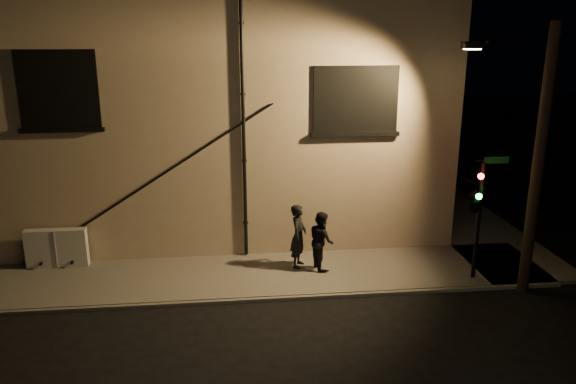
{
  "coord_description": "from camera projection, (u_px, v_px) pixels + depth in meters",
  "views": [
    {
      "loc": [
        -2.33,
        -13.7,
        7.05
      ],
      "look_at": [
        -0.59,
        1.8,
        2.5
      ],
      "focal_mm": 35.0,
      "sensor_mm": 36.0,
      "label": 1
    }
  ],
  "objects": [
    {
      "name": "streetlamp_pole",
      "position": [
        535.0,
        156.0,
        14.73
      ],
      "size": [
        2.03,
        1.39,
        7.24
      ],
      "color": "black",
      "rests_on": "ground"
    },
    {
      "name": "utility_cabinet",
      "position": [
        57.0,
        248.0,
        16.86
      ],
      "size": [
        1.79,
        0.3,
        1.18
      ],
      "primitive_type": "cube",
      "color": "#B9B5B0",
      "rests_on": "sidewalk"
    },
    {
      "name": "sidewalk",
      "position": [
        331.0,
        237.0,
        19.59
      ],
      "size": [
        21.0,
        16.0,
        0.12
      ],
      "color": "#5A5651",
      "rests_on": "ground"
    },
    {
      "name": "traffic_signal",
      "position": [
        475.0,
        199.0,
        15.48
      ],
      "size": [
        1.23,
        2.09,
        3.56
      ],
      "color": "black",
      "rests_on": "sidewalk"
    },
    {
      "name": "ground",
      "position": [
        317.0,
        298.0,
        15.29
      ],
      "size": [
        90.0,
        90.0,
        0.0
      ],
      "primitive_type": "plane",
      "color": "black"
    },
    {
      "name": "building",
      "position": [
        208.0,
        98.0,
        22.31
      ],
      "size": [
        16.2,
        12.23,
        8.8
      ],
      "color": "tan",
      "rests_on": "ground"
    },
    {
      "name": "pedestrian_a",
      "position": [
        298.0,
        236.0,
        16.78
      ],
      "size": [
        0.7,
        0.83,
        1.94
      ],
      "primitive_type": "imported",
      "rotation": [
        0.0,
        0.0,
        1.18
      ],
      "color": "black",
      "rests_on": "sidewalk"
    },
    {
      "name": "pedestrian_b",
      "position": [
        321.0,
        240.0,
        16.66
      ],
      "size": [
        0.82,
        0.97,
        1.76
      ],
      "primitive_type": "imported",
      "rotation": [
        0.0,
        0.0,
        1.77
      ],
      "color": "black",
      "rests_on": "sidewalk"
    }
  ]
}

